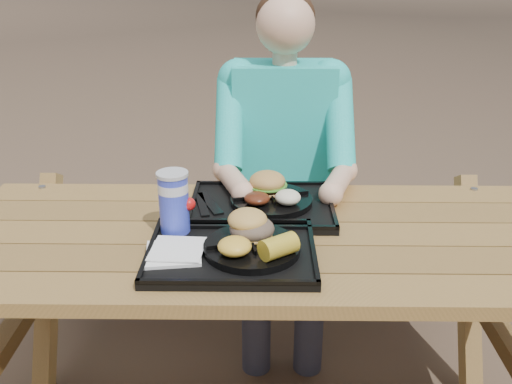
{
  "coord_description": "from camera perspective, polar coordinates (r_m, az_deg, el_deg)",
  "views": [
    {
      "loc": [
        0.02,
        -1.49,
        1.51
      ],
      "look_at": [
        0.0,
        0.0,
        0.88
      ],
      "focal_mm": 40.0,
      "sensor_mm": 36.0,
      "label": 1
    }
  ],
  "objects": [
    {
      "name": "picnic_table",
      "position": [
        1.87,
        0.0,
        -14.37
      ],
      "size": [
        1.8,
        1.49,
        0.75
      ],
      "primitive_type": null,
      "color": "#999999",
      "rests_on": "ground"
    },
    {
      "name": "tray_near",
      "position": [
        1.55,
        -2.45,
        -6.12
      ],
      "size": [
        0.45,
        0.35,
        0.02
      ],
      "primitive_type": "cube",
      "color": "black",
      "rests_on": "picnic_table"
    },
    {
      "name": "tray_far",
      "position": [
        1.81,
        0.59,
        -1.55
      ],
      "size": [
        0.45,
        0.35,
        0.02
      ],
      "primitive_type": "cube",
      "color": "black",
      "rests_on": "picnic_table"
    },
    {
      "name": "plate_near",
      "position": [
        1.53,
        -0.41,
        -5.57
      ],
      "size": [
        0.26,
        0.26,
        0.02
      ],
      "primitive_type": "cylinder",
      "color": "black",
      "rests_on": "tray_near"
    },
    {
      "name": "plate_far",
      "position": [
        1.81,
        1.54,
        -0.84
      ],
      "size": [
        0.26,
        0.26,
        0.02
      ],
      "primitive_type": "cylinder",
      "color": "black",
      "rests_on": "tray_far"
    },
    {
      "name": "napkin_stack",
      "position": [
        1.53,
        -8.26,
        -5.97
      ],
      "size": [
        0.16,
        0.16,
        0.02
      ],
      "primitive_type": "cube",
      "rotation": [
        0.0,
        0.0,
        0.14
      ],
      "color": "white",
      "rests_on": "tray_near"
    },
    {
      "name": "soda_cup",
      "position": [
        1.62,
        -8.21,
        -1.18
      ],
      "size": [
        0.08,
        0.08,
        0.17
      ],
      "primitive_type": "cylinder",
      "color": "#1C2ED6",
      "rests_on": "tray_near"
    },
    {
      "name": "condiment_bbq",
      "position": [
        1.65,
        -1.83,
        -3.15
      ],
      "size": [
        0.05,
        0.05,
        0.03
      ],
      "primitive_type": "cylinder",
      "color": "black",
      "rests_on": "tray_near"
    },
    {
      "name": "condiment_mustard",
      "position": [
        1.63,
        -0.03,
        -3.38
      ],
      "size": [
        0.05,
        0.05,
        0.03
      ],
      "primitive_type": "cylinder",
      "color": "yellow",
      "rests_on": "tray_near"
    },
    {
      "name": "sandwich",
      "position": [
        1.54,
        -0.41,
        -2.51
      ],
      "size": [
        0.11,
        0.11,
        0.12
      ],
      "primitive_type": null,
      "color": "gold",
      "rests_on": "plate_near"
    },
    {
      "name": "mac_cheese",
      "position": [
        1.47,
        -2.15,
        -5.44
      ],
      "size": [
        0.09,
        0.09,
        0.04
      ],
      "primitive_type": "ellipsoid",
      "color": "yellow",
      "rests_on": "plate_near"
    },
    {
      "name": "corn_cob",
      "position": [
        1.46,
        2.29,
        -5.45
      ],
      "size": [
        0.13,
        0.13,
        0.06
      ],
      "primitive_type": null,
      "rotation": [
        0.0,
        0.0,
        0.61
      ],
      "color": "gold",
      "rests_on": "plate_near"
    },
    {
      "name": "cutlery_far",
      "position": [
        1.81,
        -4.61,
        -1.12
      ],
      "size": [
        0.1,
        0.18,
        0.01
      ],
      "primitive_type": "cube",
      "rotation": [
        0.0,
        0.0,
        0.4
      ],
      "color": "black",
      "rests_on": "tray_far"
    },
    {
      "name": "burger",
      "position": [
        1.83,
        1.15,
        1.53
      ],
      "size": [
        0.12,
        0.12,
        0.11
      ],
      "primitive_type": null,
      "color": "#C68E45",
      "rests_on": "plate_far"
    },
    {
      "name": "baked_beans",
      "position": [
        1.75,
        0.11,
        -0.65
      ],
      "size": [
        0.08,
        0.08,
        0.04
      ],
      "primitive_type": "ellipsoid",
      "color": "#572211",
      "rests_on": "plate_far"
    },
    {
      "name": "potato_salad",
      "position": [
        1.76,
        3.2,
        -0.53
      ],
      "size": [
        0.08,
        0.08,
        0.04
      ],
      "primitive_type": "ellipsoid",
      "color": "white",
      "rests_on": "plate_far"
    },
    {
      "name": "diner",
      "position": [
        2.27,
        2.65,
        0.41
      ],
      "size": [
        0.48,
        0.84,
        1.28
      ],
      "primitive_type": null,
      "color": "#1AB9A6",
      "rests_on": "ground"
    }
  ]
}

